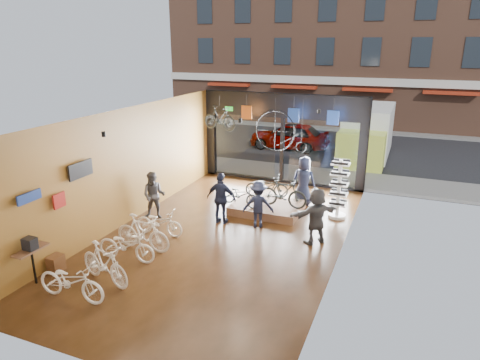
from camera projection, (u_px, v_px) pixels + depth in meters
The scene contains 34 objects.
ground_plane at pixel (225, 237), 13.33m from camera, with size 7.00×12.00×0.04m, color black.
ceiling at pixel (224, 114), 12.15m from camera, with size 7.00×12.00×0.04m, color black.
wall_left at pixel (127, 166), 14.00m from camera, with size 0.04×12.00×3.80m, color olive.
wall_right at pixel (344, 193), 11.48m from camera, with size 0.04×12.00×3.80m, color beige.
wall_back at pixel (83, 276), 7.43m from camera, with size 7.00×0.04×3.80m, color beige.
storefront at pixel (282, 139), 18.03m from camera, with size 7.00×0.26×3.80m, color black, non-canonical shape.
exit_sign at pixel (229, 109), 18.44m from camera, with size 0.35×0.06×0.18m, color #198C26.
street_road at pixel (323, 140), 26.56m from camera, with size 30.00×18.00×0.02m, color black.
sidewalk_near at pixel (289, 173), 19.66m from camera, with size 30.00×2.40×0.12m, color slate.
sidewalk_far at pixel (335, 128), 30.06m from camera, with size 30.00×2.00×0.12m, color slate.
opposite_building at pixel (348, 24), 30.15m from camera, with size 26.00×5.00×14.00m, color brown.
street_car at pixel (289, 136), 24.16m from camera, with size 1.78×4.42×1.51m, color gray.
box_truck at pixel (366, 135), 21.58m from camera, with size 2.24×6.72×2.65m, color silver, non-canonical shape.
floor_bike_0 at pixel (71, 281), 9.94m from camera, with size 0.63×1.81×0.95m, color silver.
floor_bike_1 at pixel (105, 263), 10.63m from camera, with size 0.49×1.75×1.05m, color silver.
floor_bike_2 at pixel (126, 245), 11.74m from camera, with size 0.60×1.73×0.91m, color silver.
floor_bike_3 at pixel (143, 233), 12.33m from camera, with size 0.50×1.79×1.07m, color silver.
floor_bike_4 at pixel (159, 222), 13.33m from camera, with size 0.56×1.60×0.84m, color silver.
display_platform at pixel (267, 208), 15.25m from camera, with size 2.40×1.80×0.30m, color brown.
display_bike_left at pixel (240, 195), 14.91m from camera, with size 0.54×1.55×0.81m, color black.
display_bike_mid at pixel (283, 193), 14.75m from camera, with size 0.49×1.72×1.03m, color black.
display_bike_right at pixel (267, 186), 15.76m from camera, with size 0.55×1.59×0.83m, color black.
customer_1 at pixel (154, 196), 14.49m from camera, with size 0.80×0.62×1.64m, color #3F3F44.
customer_2 at pixel (221, 198), 14.09m from camera, with size 1.02×0.42×1.74m, color #161C33.
customer_3 at pixel (258, 204), 13.81m from camera, with size 1.01×0.58×1.56m, color #161C33.
customer_4 at pixel (304, 181), 15.74m from camera, with size 0.89×0.58×1.83m, color #161C33.
customer_5 at pixel (316, 216), 12.67m from camera, with size 1.61×0.51×1.74m, color #3F3F44.
sunglasses_rack at pixel (339, 189), 14.50m from camera, with size 0.61×0.50×2.06m, color white, non-canonical shape.
wall_merch at pixel (50, 224), 11.05m from camera, with size 0.40×2.40×2.60m, color navy, non-canonical shape.
penny_farthing at pixel (283, 133), 16.22m from camera, with size 1.99×0.06×1.59m, color black, non-canonical shape.
hung_bike at pixel (220, 118), 16.88m from camera, with size 0.45×1.58×0.95m, color black.
jersey_left at pixel (247, 112), 17.45m from camera, with size 0.45×0.03×0.55m, color #CC5919.
jersey_mid at pixel (293, 115), 16.74m from camera, with size 0.45×0.03×0.55m, color #1E3F99.
jersey_right at pixel (333, 118), 16.19m from camera, with size 0.45×0.03×0.55m, color #1E3F99.
Camera 1 is at (5.00, -11.08, 5.76)m, focal length 32.00 mm.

